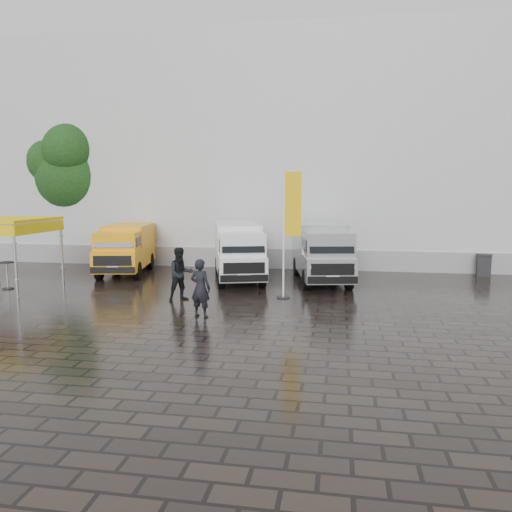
{
  "coord_description": "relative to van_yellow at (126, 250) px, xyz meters",
  "views": [
    {
      "loc": [
        2.11,
        -16.88,
        3.92
      ],
      "look_at": [
        -1.15,
        2.2,
        1.38
      ],
      "focal_mm": 35.0,
      "sensor_mm": 36.0,
      "label": 1
    }
  ],
  "objects": [
    {
      "name": "wheelie_bin",
      "position": [
        16.55,
        2.17,
        -0.63
      ],
      "size": [
        0.7,
        0.7,
        1.03
      ],
      "primitive_type": "cube",
      "rotation": [
        0.0,
        0.0,
        -0.14
      ],
      "color": "black",
      "rests_on": "ground"
    },
    {
      "name": "hall_plinth",
      "position": [
        9.91,
        2.81,
        -0.64
      ],
      "size": [
        44.0,
        0.15,
        1.0
      ],
      "primitive_type": "cube",
      "color": "gray",
      "rests_on": "ground"
    },
    {
      "name": "van_yellow",
      "position": [
        0.0,
        0.0,
        0.0
      ],
      "size": [
        2.83,
        5.23,
        2.29
      ],
      "primitive_type": null,
      "rotation": [
        0.0,
        0.0,
        0.2
      ],
      "color": "#FFA40D",
      "rests_on": "ground"
    },
    {
      "name": "person_front",
      "position": [
        5.75,
        -7.33,
        -0.22
      ],
      "size": [
        0.76,
        0.59,
        1.84
      ],
      "primitive_type": "imported",
      "rotation": [
        0.0,
        0.0,
        2.89
      ],
      "color": "black",
      "rests_on": "ground"
    },
    {
      "name": "person_tent",
      "position": [
        4.38,
        -5.08,
        -0.19
      ],
      "size": [
        1.18,
        1.13,
        1.91
      ],
      "primitive_type": "imported",
      "rotation": [
        0.0,
        0.0,
        0.62
      ],
      "color": "black",
      "rests_on": "ground"
    },
    {
      "name": "exhibition_hall",
      "position": [
        9.91,
        10.86,
        4.86
      ],
      "size": [
        44.0,
        16.0,
        12.0
      ],
      "primitive_type": "cube",
      "color": "silver",
      "rests_on": "ground"
    },
    {
      "name": "canopy_tent",
      "position": [
        -3.2,
        -4.3,
        1.52
      ],
      "size": [
        3.28,
        3.28,
        2.85
      ],
      "color": "silver",
      "rests_on": "ground"
    },
    {
      "name": "tree",
      "position": [
        -4.89,
        4.36,
        3.84
      ],
      "size": [
        4.32,
        4.34,
        7.76
      ],
      "color": "black",
      "rests_on": "ground"
    },
    {
      "name": "flagpole",
      "position": [
        8.15,
        -4.07,
        1.51
      ],
      "size": [
        0.88,
        0.5,
        4.78
      ],
      "color": "black",
      "rests_on": "ground"
    },
    {
      "name": "cocktail_table",
      "position": [
        -3.14,
        -4.29,
        -0.59
      ],
      "size": [
        0.6,
        0.6,
        1.1
      ],
      "primitive_type": "cylinder",
      "color": "black",
      "rests_on": "ground"
    },
    {
      "name": "van_white",
      "position": [
        5.57,
        -0.68,
        0.09
      ],
      "size": [
        3.39,
        5.98,
        2.46
      ],
      "primitive_type": null,
      "rotation": [
        0.0,
        0.0,
        0.28
      ],
      "color": "white",
      "rests_on": "ground"
    },
    {
      "name": "ground",
      "position": [
        7.91,
        -5.14,
        -1.14
      ],
      "size": [
        120.0,
        120.0,
        0.0
      ],
      "primitive_type": "plane",
      "color": "black",
      "rests_on": "ground"
    },
    {
      "name": "van_silver",
      "position": [
        9.18,
        -0.44,
        0.12
      ],
      "size": [
        3.01,
        6.07,
        2.52
      ],
      "primitive_type": null,
      "rotation": [
        0.0,
        0.0,
        0.19
      ],
      "color": "#B9BCBE",
      "rests_on": "ground"
    }
  ]
}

